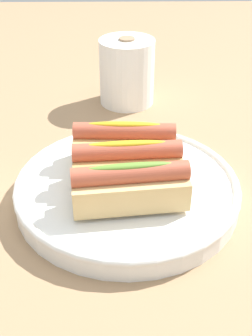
{
  "coord_description": "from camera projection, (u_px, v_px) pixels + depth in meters",
  "views": [
    {
      "loc": [
        0.0,
        -0.5,
        0.4
      ],
      "look_at": [
        0.01,
        0.01,
        0.05
      ],
      "focal_mm": 46.9,
      "sensor_mm": 36.0,
      "label": 1
    }
  ],
  "objects": [
    {
      "name": "ground_plane",
      "position": [
        119.0,
        203.0,
        0.63
      ],
      "size": [
        2.4,
        2.4,
        0.0
      ],
      "primitive_type": "plane",
      "color": "#9E7A56"
    },
    {
      "name": "serving_bowl",
      "position": [
        126.0,
        188.0,
        0.63
      ],
      "size": [
        0.32,
        0.32,
        0.03
      ],
      "color": "white",
      "rests_on": "ground_plane"
    },
    {
      "name": "hotdog_front",
      "position": [
        129.0,
        187.0,
        0.56
      ],
      "size": [
        0.15,
        0.07,
        0.06
      ],
      "color": "#DBB270",
      "rests_on": "serving_bowl"
    },
    {
      "name": "hotdog_back",
      "position": [
        126.0,
        163.0,
        0.61
      ],
      "size": [
        0.15,
        0.06,
        0.06
      ],
      "color": "tan",
      "rests_on": "serving_bowl"
    },
    {
      "name": "hotdog_side",
      "position": [
        123.0,
        143.0,
        0.65
      ],
      "size": [
        0.15,
        0.06,
        0.06
      ],
      "color": "tan",
      "rests_on": "serving_bowl"
    },
    {
      "name": "paper_towel_roll",
      "position": [
        126.0,
        72.0,
        0.88
      ],
      "size": [
        0.11,
        0.11,
        0.13
      ],
      "color": "white",
      "rests_on": "ground_plane"
    }
  ]
}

